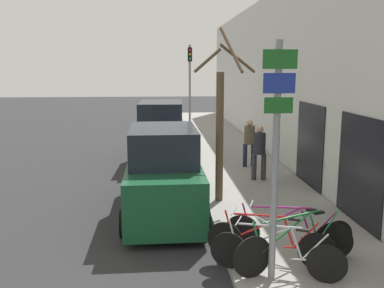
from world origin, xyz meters
TOP-DOWN VIEW (x-y plane):
  - ground_plane at (0.00, 11.20)m, footprint 80.00×80.00m
  - sidewalk_curb at (2.60, 14.00)m, footprint 3.20×32.00m
  - building_facade at (4.35, 13.91)m, footprint 0.23×32.00m
  - signpost at (1.63, 3.44)m, footprint 0.53×0.13m
  - bicycle_0 at (1.72, 3.51)m, footprint 2.11×0.93m
  - bicycle_1 at (2.15, 3.77)m, footprint 2.38×0.89m
  - bicycle_2 at (1.73, 3.98)m, footprint 2.13×0.93m
  - bicycle_3 at (2.14, 4.33)m, footprint 2.25×0.82m
  - parked_car_0 at (-0.11, 7.14)m, footprint 1.97×4.52m
  - parked_car_1 at (-0.13, 13.26)m, footprint 2.13×4.79m
  - pedestrian_near at (2.86, 9.66)m, footprint 0.45×0.38m
  - pedestrian_far at (2.94, 11.49)m, footprint 0.44×0.37m
  - street_tree at (1.37, 7.71)m, footprint 1.69×1.53m
  - traffic_light at (1.27, 17.22)m, footprint 0.20×0.30m

SIDE VIEW (x-z plane):
  - ground_plane at x=0.00m, z-range 0.00..0.00m
  - sidewalk_curb at x=2.60m, z-range 0.00..0.15m
  - bicycle_0 at x=1.72m, z-range 0.09..0.99m
  - bicycle_2 at x=1.73m, z-range 0.08..1.00m
  - bicycle_3 at x=2.14m, z-range 0.08..1.02m
  - bicycle_1 at x=2.15m, z-range 0.07..1.06m
  - parked_car_0 at x=-0.11m, z-range -0.10..2.10m
  - parked_car_1 at x=-0.13m, z-range -0.12..2.20m
  - pedestrian_far at x=2.94m, z-range 0.28..1.95m
  - pedestrian_near at x=2.86m, z-range 0.28..1.99m
  - street_tree at x=1.37m, z-range -0.09..4.34m
  - signpost at x=1.63m, z-range 0.34..4.21m
  - traffic_light at x=1.27m, z-range 0.78..5.28m
  - building_facade at x=4.35m, z-range -0.02..6.48m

